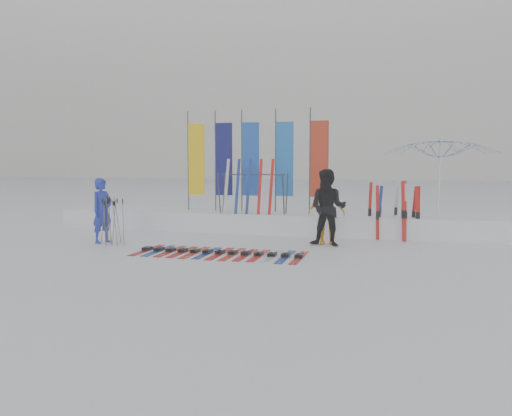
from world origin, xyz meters
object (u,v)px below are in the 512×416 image
(person_blue, at_px, (102,211))
(tent_canopy, at_px, (440,185))
(ski_rack, at_px, (253,188))
(person_black, at_px, (328,208))
(ski_row, at_px, (220,253))
(person_yellow, at_px, (326,213))

(person_blue, relative_size, tent_canopy, 0.52)
(person_blue, xyz_separation_m, ski_rack, (3.35, 2.90, 0.52))
(person_black, bearing_deg, person_blue, -162.62)
(person_blue, relative_size, ski_row, 0.44)
(tent_canopy, xyz_separation_m, ski_rack, (-5.47, -1.27, -0.09))
(ski_row, xyz_separation_m, ski_rack, (-0.24, 3.68, 1.35))
(person_black, bearing_deg, tent_canopy, 53.48)
(person_yellow, bearing_deg, tent_canopy, 31.58)
(ski_rack, bearing_deg, person_yellow, -33.01)
(tent_canopy, relative_size, ski_row, 0.84)
(person_blue, height_order, ski_row, person_blue)
(person_black, relative_size, ski_row, 0.50)
(person_yellow, xyz_separation_m, ski_rack, (-2.43, 1.58, 0.57))
(person_blue, bearing_deg, person_black, -63.70)
(person_yellow, relative_size, ski_rack, 0.80)
(tent_canopy, relative_size, ski_rack, 1.61)
(person_blue, bearing_deg, tent_canopy, -48.66)
(ski_rack, bearing_deg, ski_row, -86.32)
(person_yellow, bearing_deg, ski_rack, 135.41)
(person_yellow, bearing_deg, person_black, -85.60)
(person_blue, distance_m, person_black, 5.95)
(person_blue, relative_size, person_black, 0.88)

